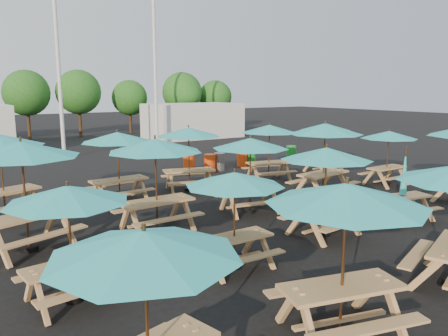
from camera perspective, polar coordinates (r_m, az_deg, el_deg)
ground at (r=13.53m, az=3.59°, el=-5.53°), size 120.00×120.00×0.00m
picnic_unit_0 at (r=4.92m, az=-10.33°, el=-10.83°), size 2.62×2.62×2.19m
picnic_unit_1 at (r=7.84m, az=-19.73°, el=-3.91°), size 2.30×2.30×2.10m
picnic_unit_2 at (r=10.68m, az=-24.93°, el=1.59°), size 3.21×3.21×2.56m
picnic_unit_4 at (r=6.55m, az=15.67°, el=-4.26°), size 2.92×2.92×2.37m
picnic_unit_5 at (r=8.81m, az=1.38°, el=-2.06°), size 2.09×2.09×2.05m
picnic_unit_6 at (r=11.31m, az=-8.97°, el=2.37°), size 2.49×2.49×2.46m
picnic_unit_7 at (r=14.49m, az=-13.74°, el=3.51°), size 2.44×2.44×2.34m
picnic_unit_9 at (r=11.09m, az=13.22°, el=1.28°), size 2.44×2.44×2.28m
picnic_unit_10 at (r=12.91m, az=3.48°, el=2.77°), size 2.69×2.69×2.28m
picnic_unit_11 at (r=15.81m, az=-4.65°, el=4.33°), size 2.91×2.91×2.35m
picnic_unit_13 at (r=13.36m, az=22.35°, el=-2.68°), size 1.90×1.74×2.10m
picnic_unit_14 at (r=15.22m, az=13.06°, el=4.55°), size 2.88×2.88×2.55m
picnic_unit_15 at (r=17.64m, az=5.96°, el=4.77°), size 2.77×2.77×2.29m
picnic_unit_18 at (r=17.88m, az=20.72°, el=3.76°), size 2.14×2.14×2.12m
picnic_unit_19 at (r=20.01m, az=13.07°, el=4.99°), size 2.45×2.45×2.21m
waste_bin_0 at (r=19.41m, az=-4.61°, el=0.52°), size 0.51×0.51×0.81m
waste_bin_1 at (r=19.59m, az=-1.87°, el=0.64°), size 0.51×0.51×0.81m
waste_bin_2 at (r=19.95m, az=-0.59°, el=0.82°), size 0.51×0.51×0.81m
waste_bin_3 at (r=21.10m, az=2.38°, el=1.33°), size 0.51×0.51×0.81m
waste_bin_4 at (r=21.40m, az=3.54°, el=1.44°), size 0.51×0.51×0.81m
waste_bin_5 at (r=22.78m, az=8.78°, el=1.88°), size 0.51×0.51×0.81m
mast_0 at (r=25.11m, az=-20.98°, el=14.91°), size 0.20×0.20×12.00m
mast_1 at (r=29.19m, az=-9.04°, el=14.69°), size 0.20×0.20×12.00m
event_tent_1 at (r=33.93m, az=-4.09°, el=6.21°), size 7.00×4.00×2.60m
tree_3 at (r=35.54m, az=-24.41°, el=8.91°), size 3.36×3.36×5.09m
tree_4 at (r=35.92m, az=-18.48°, el=9.38°), size 3.41×3.41×5.17m
tree_5 at (r=37.74m, az=-12.23°, el=8.95°), size 2.94×2.94×4.45m
tree_6 at (r=37.85m, az=-5.50°, el=9.82°), size 3.38×3.38×5.13m
tree_7 at (r=39.62m, az=-1.16°, el=9.26°), size 2.95×2.95×4.48m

